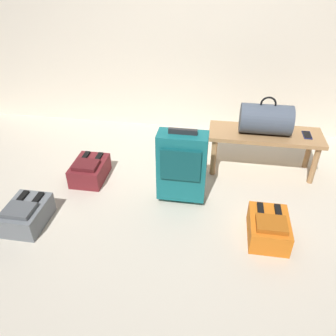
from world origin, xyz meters
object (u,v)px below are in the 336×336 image
(backpack_maroon, at_px, (90,170))
(backpack_grey, at_px, (26,214))
(duffel_bag_slate, at_px, (266,119))
(suitcase_upright_teal, at_px, (182,166))
(cell_phone, at_px, (307,135))
(backpack_orange, at_px, (268,228))
(bench, at_px, (265,139))

(backpack_maroon, xyz_separation_m, backpack_grey, (-0.27, -0.65, 0.00))
(backpack_grey, bearing_deg, duffel_bag_slate, 30.06)
(duffel_bag_slate, distance_m, suitcase_upright_teal, 0.89)
(cell_phone, height_order, backpack_orange, cell_phone)
(bench, bearing_deg, backpack_orange, -90.15)
(bench, relative_size, cell_phone, 6.94)
(duffel_bag_slate, height_order, backpack_maroon, duffel_bag_slate)
(suitcase_upright_teal, xyz_separation_m, backpack_grey, (-1.13, -0.47, -0.25))
(duffel_bag_slate, bearing_deg, cell_phone, 0.45)
(cell_phone, relative_size, backpack_orange, 0.38)
(bench, height_order, backpack_grey, bench)
(duffel_bag_slate, xyz_separation_m, cell_phone, (0.37, 0.00, -0.13))
(suitcase_upright_teal, bearing_deg, backpack_orange, -26.27)
(backpack_maroon, height_order, backpack_orange, same)
(suitcase_upright_teal, distance_m, backpack_maroon, 0.91)
(backpack_grey, xyz_separation_m, backpack_orange, (1.81, 0.14, 0.00))
(duffel_bag_slate, bearing_deg, bench, 0.00)
(cell_phone, relative_size, backpack_maroon, 0.38)
(backpack_maroon, relative_size, backpack_grey, 1.00)
(backpack_maroon, distance_m, backpack_orange, 1.62)
(cell_phone, xyz_separation_m, backpack_orange, (-0.36, -0.90, -0.31))
(suitcase_upright_teal, relative_size, backpack_grey, 1.75)
(bench, distance_m, backpack_grey, 2.10)
(duffel_bag_slate, height_order, suitcase_upright_teal, duffel_bag_slate)
(bench, relative_size, backpack_orange, 2.63)
(bench, distance_m, backpack_orange, 0.93)
(bench, xyz_separation_m, backpack_grey, (-1.81, -1.03, -0.25))
(bench, relative_size, duffel_bag_slate, 2.27)
(duffel_bag_slate, height_order, cell_phone, duffel_bag_slate)
(bench, relative_size, backpack_maroon, 2.63)
(backpack_maroon, bearing_deg, bench, 14.05)
(backpack_grey, bearing_deg, backpack_maroon, 67.61)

